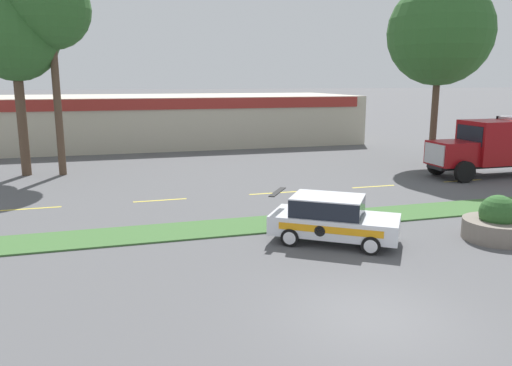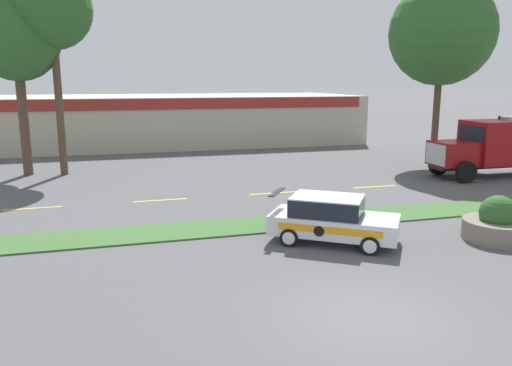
{
  "view_description": "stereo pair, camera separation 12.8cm",
  "coord_description": "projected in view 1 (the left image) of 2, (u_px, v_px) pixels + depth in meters",
  "views": [
    {
      "loc": [
        -5.52,
        -9.46,
        5.35
      ],
      "look_at": [
        -0.18,
        9.06,
        1.36
      ],
      "focal_mm": 35.0,
      "sensor_mm": 36.0,
      "label": 1
    },
    {
      "loc": [
        -5.39,
        -9.5,
        5.35
      ],
      "look_at": [
        -0.18,
        9.06,
        1.36
      ],
      "focal_mm": 35.0,
      "sensor_mm": 36.0,
      "label": 2
    }
  ],
  "objects": [
    {
      "name": "centre_line_6",
      "position": [
        373.0,
        187.0,
        25.53
      ],
      "size": [
        2.4,
        0.14,
        0.01
      ],
      "primitive_type": "cube",
      "color": "yellow",
      "rests_on": "ground_plane"
    },
    {
      "name": "tree_behind_left",
      "position": [
        441.0,
        22.0,
        30.72
      ],
      "size": [
        6.46,
        6.46,
        13.07
      ],
      "color": "brown",
      "rests_on": "ground_plane"
    },
    {
      "name": "grass_verge",
      "position": [
        270.0,
        224.0,
        18.81
      ],
      "size": [
        120.0,
        2.13,
        0.06
      ],
      "primitive_type": "cube",
      "color": "#3D6633",
      "rests_on": "ground_plane"
    },
    {
      "name": "ground_plane",
      "position": [
        372.0,
        317.0,
        11.48
      ],
      "size": [
        600.0,
        600.0,
        0.0
      ],
      "primitive_type": "plane",
      "color": "#515154"
    },
    {
      "name": "tree_behind_right",
      "position": [
        49.0,
        2.0,
        26.82
      ],
      "size": [
        4.32,
        4.32,
        12.36
      ],
      "color": "brown",
      "rests_on": "ground_plane"
    },
    {
      "name": "centre_line_4",
      "position": [
        160.0,
        200.0,
        22.6
      ],
      "size": [
        2.4,
        0.14,
        0.01
      ],
      "primitive_type": "cube",
      "color": "yellow",
      "rests_on": "ground_plane"
    },
    {
      "name": "rally_car",
      "position": [
        332.0,
        219.0,
        16.66
      ],
      "size": [
        4.5,
        3.9,
        1.6
      ],
      "color": "silver",
      "rests_on": "ground_plane"
    },
    {
      "name": "tree_behind_centre",
      "position": [
        13.0,
        29.0,
        27.0
      ],
      "size": [
        4.74,
        4.74,
        11.19
      ],
      "color": "brown",
      "rests_on": "ground_plane"
    },
    {
      "name": "store_building_backdrop",
      "position": [
        146.0,
        120.0,
        42.67
      ],
      "size": [
        35.23,
        12.1,
        4.05
      ],
      "color": "#BCB29E",
      "rests_on": "ground_plane"
    },
    {
      "name": "centre_line_5",
      "position": [
        273.0,
        193.0,
        24.07
      ],
      "size": [
        2.4,
        0.14,
        0.01
      ],
      "primitive_type": "cube",
      "color": "yellow",
      "rests_on": "ground_plane"
    },
    {
      "name": "centre_line_3",
      "position": [
        31.0,
        209.0,
        21.14
      ],
      "size": [
        2.4,
        0.14,
        0.01
      ],
      "primitive_type": "cube",
      "color": "yellow",
      "rests_on": "ground_plane"
    },
    {
      "name": "dump_truck_mid",
      "position": [
        507.0,
        147.0,
        28.3
      ],
      "size": [
        11.41,
        2.68,
        3.38
      ],
      "color": "black",
      "rests_on": "ground_plane"
    },
    {
      "name": "stone_planter",
      "position": [
        497.0,
        224.0,
        17.0
      ],
      "size": [
        2.24,
        2.24,
        1.54
      ],
      "color": "slate",
      "rests_on": "ground_plane"
    },
    {
      "name": "centre_line_7",
      "position": [
        463.0,
        181.0,
        26.99
      ],
      "size": [
        2.4,
        0.14,
        0.01
      ],
      "primitive_type": "cube",
      "color": "yellow",
      "rests_on": "ground_plane"
    }
  ]
}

